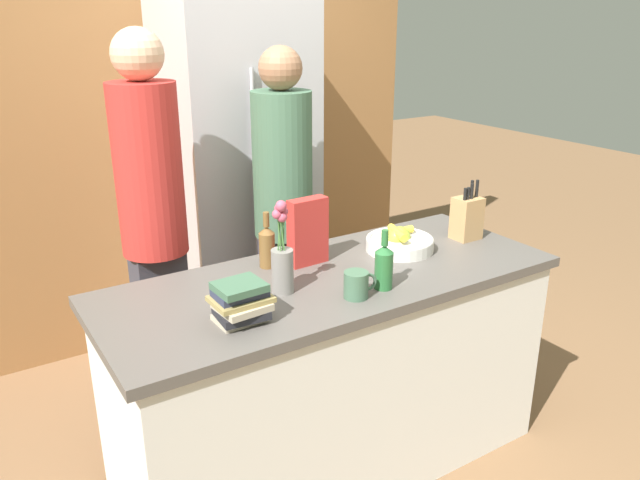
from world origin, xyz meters
name	(u,v)px	position (x,y,z in m)	size (l,w,h in m)	color
ground_plane	(331,459)	(0.00, 0.00, 0.00)	(14.00, 14.00, 0.00)	brown
kitchen_island	(332,372)	(0.00, 0.00, 0.44)	(1.83, 0.72, 0.88)	silver
back_wall_wood	(179,115)	(0.00, 1.58, 1.30)	(3.03, 0.12, 2.60)	#9E6B3D
refrigerator	(239,180)	(0.19, 1.22, 0.97)	(0.73, 0.63, 1.94)	#B7B7BC
fruit_bowl	(400,242)	(0.40, 0.07, 0.92)	(0.29, 0.29, 0.10)	silver
knife_block	(467,217)	(0.75, 0.03, 0.98)	(0.12, 0.10, 0.27)	tan
flower_vase	(282,261)	(-0.24, -0.03, 1.01)	(0.08, 0.08, 0.35)	gray
cereal_box	(308,232)	(-0.01, 0.16, 1.02)	(0.17, 0.07, 0.28)	red
coffee_mug	(357,285)	(-0.04, -0.21, 0.93)	(0.13, 0.09, 0.10)	#42664C
book_stack	(241,302)	(-0.47, -0.15, 0.95)	(0.19, 0.16, 0.14)	#B7A88E
bottle_oil	(384,266)	(0.09, -0.20, 0.97)	(0.07, 0.07, 0.23)	#286633
bottle_vinegar	(267,246)	(-0.17, 0.22, 0.97)	(0.06, 0.06, 0.23)	brown
person_at_sink	(153,214)	(-0.48, 0.66, 1.04)	(0.28, 0.28, 1.80)	#383842
person_in_blue	(283,203)	(0.15, 0.66, 0.98)	(0.28, 0.28, 1.71)	#383842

